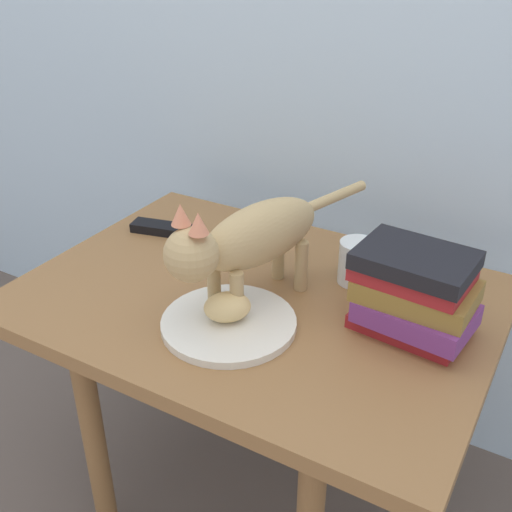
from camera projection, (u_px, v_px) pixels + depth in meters
The scene contains 8 objects.
ground_plane at pixel (256, 497), 1.41m from camera, with size 6.00×6.00×0.00m, color brown.
side_table at pixel (256, 325), 1.17m from camera, with size 0.86×0.62×0.55m.
plate at pixel (229, 323), 1.04m from camera, with size 0.23×0.23×0.01m, color silver.
bread_roll at pixel (227, 307), 1.03m from camera, with size 0.08×0.06×0.05m, color #E0BC7A.
cat at pixel (248, 239), 1.05m from camera, with size 0.18×0.46×0.23m.
book_stack at pixel (414, 293), 1.00m from camera, with size 0.21×0.16×0.15m.
candle_jar at pixel (357, 264), 1.16m from camera, with size 0.07×0.07×0.08m.
tv_remote at pixel (165, 229), 1.36m from camera, with size 0.15×0.04×0.02m, color black.
Camera 1 is at (0.48, -0.83, 1.17)m, focal length 42.91 mm.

